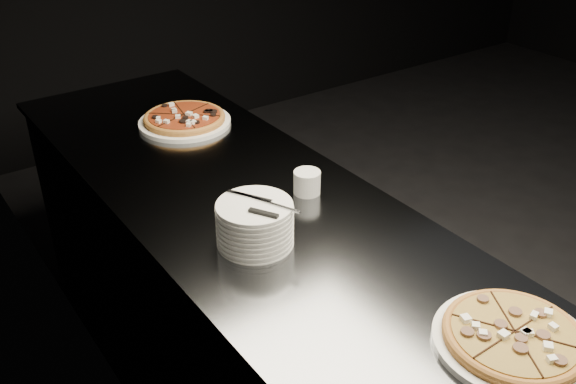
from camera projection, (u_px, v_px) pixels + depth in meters
wall_left at (114, 73)px, 1.54m from camera, size 0.02×5.00×2.80m
counter at (253, 315)px, 2.20m from camera, size 0.74×2.44×0.92m
pizza_mushroom at (513, 338)px, 1.41m from camera, size 0.35×0.35×0.04m
pizza_tomato at (185, 119)px, 2.45m from camera, size 0.40×0.40×0.04m
plate_stack at (255, 224)px, 1.73m from camera, size 0.21×0.21×0.12m
cutlery at (260, 205)px, 1.69m from camera, size 0.09×0.22×0.01m
ramekin at (307, 182)px, 1.98m from camera, size 0.08×0.08×0.07m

